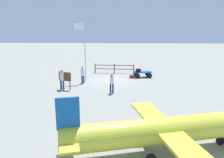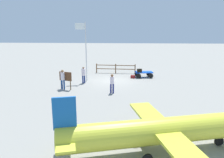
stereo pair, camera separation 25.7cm
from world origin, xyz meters
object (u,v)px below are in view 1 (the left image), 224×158
flagpole (84,46)px  suitcase_maroon (132,77)px  worker_supervisor (62,78)px  suitcase_olive (138,70)px  airplane_near (170,130)px  worker_trailing (83,74)px  luggage_cart (142,73)px  signboard (65,78)px  worker_lead (112,82)px

flagpole → suitcase_maroon: bearing=-162.8°
suitcase_maroon → worker_supervisor: size_ratio=0.30×
suitcase_olive → airplane_near: bearing=91.5°
airplane_near → worker_trailing: bearing=-63.3°
luggage_cart → flagpole: 7.19m
airplane_near → signboard: airplane_near is taller
worker_lead → signboard: 4.29m
suitcase_maroon → worker_lead: (1.91, 5.85, 0.79)m
suitcase_olive → worker_lead: size_ratio=0.34×
worker_supervisor → flagpole: (-1.37, -3.47, 2.53)m
signboard → worker_lead: bearing=167.5°
worker_lead → suitcase_olive: bearing=-113.4°
suitcase_maroon → airplane_near: 14.65m
suitcase_olive → worker_supervisor: (7.02, 5.16, 0.23)m
suitcase_olive → flagpole: bearing=16.7°
worker_lead → worker_supervisor: (4.42, -0.85, 0.10)m
luggage_cart → signboard: (7.29, 5.39, 0.62)m
worker_supervisor → flagpole: size_ratio=0.30×
suitcase_olive → worker_trailing: bearing=25.7°
worker_trailing → signboard: bearing=64.2°
worker_trailing → luggage_cart: bearing=-153.8°
suitcase_olive → worker_supervisor: bearing=36.3°
worker_lead → airplane_near: 9.23m
suitcase_olive → signboard: 8.49m
worker_trailing → airplane_near: 13.45m
signboard → flagpole: bearing=-108.5°
worker_lead → airplane_near: size_ratio=0.17×
suitcase_maroon → worker_lead: size_ratio=0.33×
airplane_near → signboard: (7.18, -9.65, 0.05)m
flagpole → airplane_near: bearing=114.9°
luggage_cart → signboard: bearing=36.5°
worker_trailing → airplane_near: airplane_near is taller
suitcase_maroon → worker_supervisor: (6.33, 5.00, 0.89)m
suitcase_maroon → worker_supervisor: 8.11m
suitcase_maroon → flagpole: flagpole is taller
suitcase_maroon → flagpole: (4.96, 1.53, 3.43)m
suitcase_maroon → luggage_cart: bearing=-158.6°
suitcase_olive → suitcase_maroon: suitcase_olive is taller
worker_lead → signboard: bearing=-12.5°
airplane_near → worker_lead: bearing=-71.1°
flagpole → signboard: bearing=71.5°
worker_supervisor → signboard: bearing=-162.5°
luggage_cart → suitcase_maroon: size_ratio=3.72×
worker_lead → luggage_cart: bearing=-116.1°
suitcase_maroon → worker_lead: bearing=71.9°
flagpole → signboard: size_ratio=3.75×
luggage_cart → worker_trailing: (6.14, 3.03, 0.52)m
luggage_cart → suitcase_olive: (0.49, 0.31, 0.37)m
flagpole → worker_trailing: bearing=90.5°
worker_supervisor → signboard: size_ratio=1.13×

